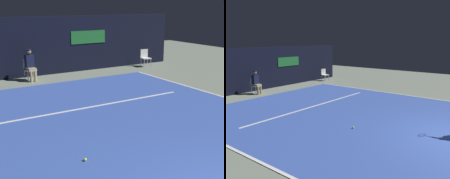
% 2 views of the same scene
% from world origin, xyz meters
% --- Properties ---
extents(ground_plane, '(30.68, 30.68, 0.00)m').
position_xyz_m(ground_plane, '(0.00, 4.55, 0.00)').
color(ground_plane, gray).
extents(court_surface, '(9.88, 11.10, 0.01)m').
position_xyz_m(court_surface, '(0.00, 4.55, 0.01)').
color(court_surface, '#3856B2').
rests_on(court_surface, ground).
extents(line_sideline_left, '(0.10, 11.10, 0.01)m').
position_xyz_m(line_sideline_left, '(4.89, 4.55, 0.01)').
color(line_sideline_left, white).
rests_on(line_sideline_left, court_surface).
extents(line_sideline_right, '(0.10, 11.10, 0.01)m').
position_xyz_m(line_sideline_right, '(-4.89, 4.55, 0.01)').
color(line_sideline_right, white).
rests_on(line_sideline_right, court_surface).
extents(line_service, '(7.71, 0.10, 0.01)m').
position_xyz_m(line_service, '(0.00, 6.50, 0.01)').
color(line_service, white).
rests_on(line_service, court_surface).
extents(back_wall, '(15.68, 0.33, 2.60)m').
position_xyz_m(back_wall, '(-0.00, 11.95, 1.30)').
color(back_wall, black).
rests_on(back_wall, ground).
extents(line_judge_on_chair, '(0.47, 0.55, 1.32)m').
position_xyz_m(line_judge_on_chair, '(0.00, 11.02, 0.69)').
color(line_judge_on_chair, white).
rests_on(line_judge_on_chair, ground).
extents(courtside_chair_near, '(0.49, 0.47, 0.88)m').
position_xyz_m(courtside_chair_near, '(6.03, 11.10, 0.50)').
color(courtside_chair_near, white).
rests_on(courtside_chair_near, ground).
extents(tennis_ball, '(0.07, 0.07, 0.07)m').
position_xyz_m(tennis_ball, '(-1.37, 3.34, 0.05)').
color(tennis_ball, '#CCE033').
rests_on(tennis_ball, court_surface).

